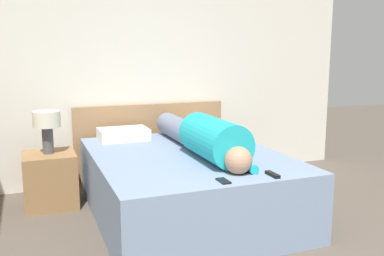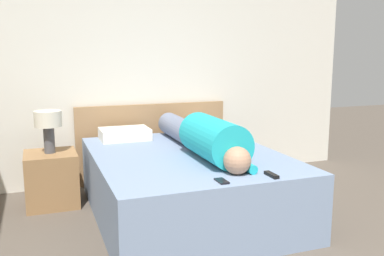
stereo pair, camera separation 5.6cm
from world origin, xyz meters
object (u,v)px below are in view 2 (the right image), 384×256
at_px(pillow_second, 194,130).
at_px(tv_remote, 271,175).
at_px(bed, 186,184).
at_px(table_lamp, 48,123).
at_px(person_lying, 204,137).
at_px(nightstand, 52,179).
at_px(cell_phone, 222,181).
at_px(pillow_near_headboard, 125,134).

bearing_deg(pillow_second, tv_remote, -90.96).
height_order(bed, table_lamp, table_lamp).
height_order(table_lamp, tv_remote, table_lamp).
distance_m(table_lamp, pillow_second, 1.49).
bearing_deg(person_lying, nightstand, 149.21).
xyz_separation_m(nightstand, table_lamp, (0.00, 0.00, 0.53)).
bearing_deg(nightstand, table_lamp, 90.00).
height_order(bed, nightstand, bed).
xyz_separation_m(pillow_second, cell_phone, (-0.41, -1.65, -0.05)).
bearing_deg(bed, pillow_near_headboard, 116.41).
height_order(bed, person_lying, person_lying).
bearing_deg(nightstand, pillow_near_headboard, 8.79).
bearing_deg(pillow_near_headboard, cell_phone, -78.52).
bearing_deg(table_lamp, bed, -30.76).
relative_size(table_lamp, pillow_near_headboard, 0.81).
relative_size(pillow_near_headboard, cell_phone, 3.75).
bearing_deg(table_lamp, pillow_second, 4.36).
height_order(person_lying, cell_phone, person_lying).
height_order(pillow_second, cell_phone, pillow_second).
relative_size(nightstand, cell_phone, 3.87).
height_order(nightstand, cell_phone, cell_phone).
bearing_deg(table_lamp, person_lying, -30.79).
distance_m(pillow_near_headboard, cell_phone, 1.69).
distance_m(nightstand, pillow_second, 1.52).
xyz_separation_m(pillow_second, tv_remote, (-0.03, -1.66, -0.04)).
relative_size(pillow_near_headboard, pillow_second, 1.05).
xyz_separation_m(bed, table_lamp, (-1.11, 0.66, 0.51)).
distance_m(nightstand, pillow_near_headboard, 0.82).
bearing_deg(person_lying, bed, 148.94).
bearing_deg(tv_remote, nightstand, 133.24).
distance_m(bed, tv_remote, 0.99).
xyz_separation_m(tv_remote, cell_phone, (-0.39, 0.00, -0.01)).
height_order(bed, tv_remote, tv_remote).
height_order(table_lamp, pillow_second, table_lamp).
distance_m(bed, cell_phone, 0.92).
relative_size(table_lamp, cell_phone, 3.04).
relative_size(bed, nightstand, 3.97).
relative_size(pillow_second, cell_phone, 3.56).
relative_size(nightstand, pillow_second, 1.09).
bearing_deg(pillow_second, table_lamp, -175.64).
xyz_separation_m(bed, pillow_second, (0.36, 0.78, 0.33)).
relative_size(pillow_near_headboard, tv_remote, 3.25).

